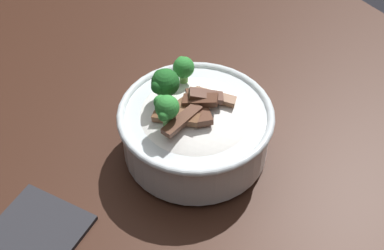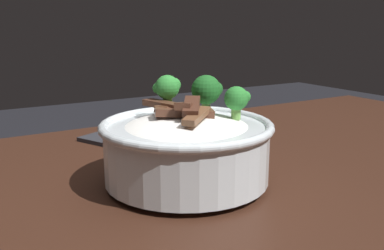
% 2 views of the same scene
% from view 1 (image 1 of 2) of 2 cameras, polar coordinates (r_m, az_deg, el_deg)
% --- Properties ---
extents(dining_table, '(1.39, 0.94, 0.78)m').
position_cam_1_polar(dining_table, '(1.06, -0.36, -0.14)').
color(dining_table, '#381E14').
rests_on(dining_table, ground).
extents(rice_bowl, '(0.24, 0.24, 0.15)m').
position_cam_1_polar(rice_bowl, '(0.86, 0.29, -0.05)').
color(rice_bowl, silver).
rests_on(rice_bowl, dining_table).
extents(folded_napkin, '(0.16, 0.16, 0.01)m').
position_cam_1_polar(folded_napkin, '(0.83, -15.52, -10.41)').
color(folded_napkin, '#28282D').
rests_on(folded_napkin, dining_table).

